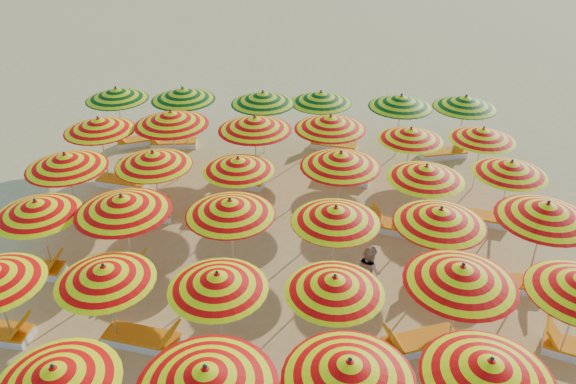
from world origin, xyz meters
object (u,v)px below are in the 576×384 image
at_px(umbrella_26, 255,124).
at_px(lounger_17, 346,177).
at_px(umbrella_8, 217,281).
at_px(beachgoer_a, 235,282).
at_px(umbrella_25, 171,118).
at_px(lounger_9, 511,283).
at_px(lounger_15, 124,182).
at_px(lounger_18, 139,141).
at_px(umbrella_35, 465,102).
at_px(lounger_16, 239,179).
at_px(umbrella_27, 330,123).
at_px(lounger_20, 333,145).
at_px(lounger_7, 115,270).
at_px(umbrella_22, 426,172).
at_px(lounger_21, 444,153).
at_px(umbrella_14, 230,207).
at_px(umbrella_20, 238,164).
at_px(umbrella_10, 462,275).
at_px(umbrella_9, 335,284).
at_px(umbrella_24, 99,125).
at_px(umbrella_13, 122,204).
at_px(umbrella_18, 66,161).
at_px(umbrella_28, 411,134).
at_px(lounger_19, 173,143).
at_px(umbrella_34, 401,101).
at_px(lounger_13, 397,227).
at_px(umbrella_2, 206,378).
at_px(umbrella_1, 55,376).
at_px(lounger_12, 225,214).
at_px(lounger_11, 143,217).
at_px(umbrella_32, 263,98).
at_px(umbrella_31, 183,94).
at_px(umbrella_19, 153,159).
at_px(beachgoer_b, 368,271).
at_px(umbrella_21, 341,160).
at_px(umbrella_3, 349,370).
at_px(umbrella_12, 36,208).
at_px(umbrella_15, 336,214).
at_px(umbrella_16, 440,216).
at_px(umbrella_30, 116,94).
at_px(umbrella_4, 489,369).
at_px(umbrella_23, 511,168).

bearing_deg(umbrella_26, lounger_17, 6.31).
relative_size(umbrella_8, beachgoer_a, 1.77).
distance_m(umbrella_25, lounger_9, 11.16).
bearing_deg(lounger_15, lounger_18, 109.23).
height_order(umbrella_35, lounger_16, umbrella_35).
relative_size(umbrella_27, lounger_20, 1.53).
relative_size(umbrella_8, lounger_20, 1.41).
relative_size(umbrella_35, lounger_7, 1.45).
bearing_deg(umbrella_22, lounger_16, 153.79).
xyz_separation_m(lounger_17, lounger_21, (3.70, 1.91, 0.00)).
height_order(umbrella_14, umbrella_20, umbrella_14).
height_order(umbrella_10, umbrella_27, umbrella_10).
distance_m(umbrella_9, umbrella_24, 10.34).
relative_size(umbrella_13, umbrella_18, 1.02).
distance_m(umbrella_35, lounger_20, 4.96).
bearing_deg(umbrella_28, lounger_19, 161.24).
bearing_deg(umbrella_34, lounger_13, -97.02).
xyz_separation_m(umbrella_2, beachgoer_a, (-0.09, 4.18, -1.49)).
bearing_deg(lounger_7, lounger_9, 0.11).
height_order(umbrella_1, umbrella_25, umbrella_25).
xyz_separation_m(umbrella_24, lounger_15, (0.60, -0.25, -1.96)).
height_order(umbrella_20, umbrella_24, umbrella_24).
xyz_separation_m(umbrella_35, lounger_12, (-8.00, -4.47, -1.93)).
height_order(umbrella_26, lounger_11, umbrella_26).
bearing_deg(umbrella_32, lounger_19, 174.09).
height_order(umbrella_2, umbrella_22, umbrella_2).
distance_m(umbrella_31, lounger_11, 5.42).
relative_size(umbrella_19, umbrella_35, 1.15).
xyz_separation_m(umbrella_10, beachgoer_b, (-1.61, 1.84, -1.44)).
height_order(umbrella_9, umbrella_13, umbrella_13).
xyz_separation_m(umbrella_24, lounger_21, (11.69, 2.24, -1.96)).
distance_m(umbrella_21, lounger_19, 8.10).
xyz_separation_m(umbrella_3, umbrella_34, (2.57, 12.10, -0.01)).
bearing_deg(lounger_11, umbrella_10, -44.65).
xyz_separation_m(umbrella_12, beachgoer_b, (8.18, -0.64, -1.27)).
bearing_deg(lounger_20, lounger_13, 121.32).
distance_m(umbrella_1, umbrella_2, 2.57).
bearing_deg(umbrella_35, umbrella_8, -126.97).
bearing_deg(umbrella_22, lounger_12, 174.12).
xyz_separation_m(umbrella_15, umbrella_19, (-5.07, 2.71, 0.03)).
relative_size(umbrella_16, lounger_21, 1.50).
height_order(umbrella_10, lounger_12, umbrella_10).
bearing_deg(umbrella_16, umbrella_3, -117.24).
xyz_separation_m(umbrella_15, umbrella_28, (2.58, 4.90, -0.11)).
bearing_deg(umbrella_30, umbrella_31, -1.89).
distance_m(umbrella_24, umbrella_25, 2.30).
bearing_deg(umbrella_25, umbrella_4, -53.38).
bearing_deg(umbrella_22, umbrella_23, 10.83).
height_order(umbrella_13, umbrella_20, umbrella_13).
relative_size(umbrella_20, umbrella_35, 0.89).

